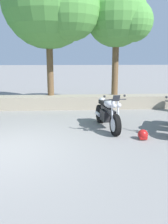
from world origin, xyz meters
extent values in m
plane|color=gray|center=(0.00, 0.00, 0.00)|extent=(120.00, 120.00, 0.00)
cube|color=gray|center=(0.00, 4.80, 0.28)|extent=(36.00, 0.80, 0.55)
cylinder|color=black|center=(3.00, 0.97, 0.31)|extent=(0.24, 0.63, 0.62)
cylinder|color=black|center=(2.76, 2.39, 0.31)|extent=(0.28, 0.64, 0.62)
cylinder|color=silver|center=(3.00, 0.97, 0.31)|extent=(0.22, 0.41, 0.38)
cube|color=black|center=(2.87, 1.73, 0.41)|extent=(0.39, 0.53, 0.34)
cube|color=#2D2D30|center=(2.89, 1.63, 0.61)|extent=(0.32, 1.11, 0.12)
ellipsoid|color=#BCBCC1|center=(2.91, 1.48, 0.83)|extent=(0.42, 0.57, 0.26)
cube|color=black|center=(2.83, 1.96, 0.77)|extent=(0.35, 0.60, 0.12)
ellipsoid|color=#BCBCC1|center=(2.78, 2.25, 0.81)|extent=(0.26, 0.31, 0.16)
cylinder|color=#2D2D30|center=(2.98, 1.05, 1.03)|extent=(0.66, 0.14, 0.04)
sphere|color=silver|center=(3.07, 0.92, 0.89)|extent=(0.13, 0.13, 0.13)
sphere|color=silver|center=(2.94, 0.90, 0.89)|extent=(0.13, 0.13, 0.13)
cube|color=#26282D|center=(3.00, 0.95, 1.09)|extent=(0.21, 0.13, 0.18)
cylinder|color=silver|center=(2.64, 2.13, 0.36)|extent=(0.17, 0.39, 0.11)
cylinder|color=silver|center=(3.08, 1.02, 0.67)|extent=(0.07, 0.17, 0.73)
cylinder|color=silver|center=(2.90, 0.99, 0.67)|extent=(0.07, 0.17, 0.73)
sphere|color=#2D2D30|center=(3.27, 1.14, 1.13)|extent=(0.07, 0.07, 0.07)
sphere|color=#2D2D30|center=(2.68, 1.04, 1.13)|extent=(0.07, 0.07, 0.07)
sphere|color=#2D2D30|center=(4.36, 0.81, 1.13)|extent=(0.07, 0.07, 0.07)
sphere|color=#B21919|center=(3.69, 0.58, 0.14)|extent=(0.28, 0.28, 0.28)
ellipsoid|color=black|center=(3.69, 0.50, 0.15)|extent=(0.23, 0.06, 0.12)
cube|color=#B21919|center=(3.69, 0.50, 0.07)|extent=(0.20, 0.08, 0.08)
cylinder|color=brown|center=(0.88, 5.08, 1.77)|extent=(0.28, 0.28, 2.43)
sphere|color=#4C8E3D|center=(0.88, 5.08, 4.40)|extent=(3.78, 3.78, 3.78)
sphere|color=#4C8E3D|center=(1.73, 4.51, 4.02)|extent=(2.46, 2.46, 2.46)
cylinder|color=brown|center=(3.72, 5.09, 1.73)|extent=(0.28, 0.28, 2.36)
sphere|color=#4C8E3D|center=(3.72, 5.09, 3.89)|extent=(2.60, 2.60, 2.60)
sphere|color=#4C8E3D|center=(4.31, 4.70, 3.63)|extent=(1.69, 1.69, 1.69)
camera|label=1|loc=(1.69, -5.63, 2.22)|focal=38.97mm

